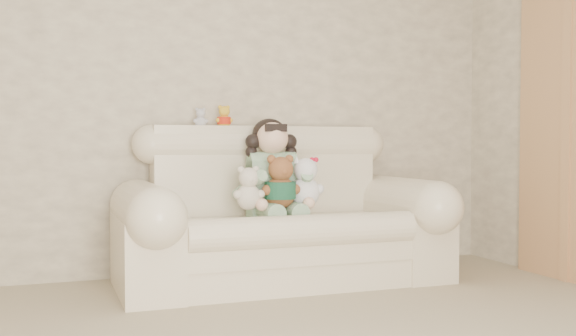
{
  "coord_description": "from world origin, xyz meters",
  "views": [
    {
      "loc": [
        -1.0,
        -2.0,
        0.9
      ],
      "look_at": [
        0.43,
        1.9,
        0.75
      ],
      "focal_mm": 40.99,
      "sensor_mm": 36.0,
      "label": 1
    }
  ],
  "objects": [
    {
      "name": "wall_back",
      "position": [
        0.0,
        2.5,
        1.3
      ],
      "size": [
        4.5,
        0.0,
        4.5
      ],
      "primitive_type": "plane",
      "rotation": [
        1.57,
        0.0,
        0.0
      ],
      "color": "beige",
      "rests_on": "ground"
    },
    {
      "name": "sofa",
      "position": [
        0.43,
        2.0,
        0.52
      ],
      "size": [
        2.1,
        0.95,
        1.03
      ],
      "primitive_type": null,
      "color": "beige",
      "rests_on": "floor"
    },
    {
      "name": "door_panel",
      "position": [
        2.22,
        1.4,
        1.05
      ],
      "size": [
        0.06,
        0.9,
        2.1
      ],
      "primitive_type": "cube",
      "color": "tan",
      "rests_on": "floor"
    },
    {
      "name": "seated_child",
      "position": [
        0.39,
        2.08,
        0.75
      ],
      "size": [
        0.42,
        0.5,
        0.66
      ],
      "primitive_type": null,
      "rotation": [
        0.0,
        0.0,
        -0.05
      ],
      "color": "#2F7C38",
      "rests_on": "sofa"
    },
    {
      "name": "brown_teddy",
      "position": [
        0.38,
        1.87,
        0.7
      ],
      "size": [
        0.29,
        0.25,
        0.39
      ],
      "primitive_type": null,
      "rotation": [
        0.0,
        0.0,
        -0.25
      ],
      "color": "brown",
      "rests_on": "sofa"
    },
    {
      "name": "white_cat",
      "position": [
        0.55,
        1.9,
        0.69
      ],
      "size": [
        0.3,
        0.27,
        0.38
      ],
      "primitive_type": null,
      "rotation": [
        0.0,
        0.0,
        -0.42
      ],
      "color": "silver",
      "rests_on": "sofa"
    },
    {
      "name": "cream_teddy",
      "position": [
        0.16,
        1.86,
        0.66
      ],
      "size": [
        0.23,
        0.19,
        0.31
      ],
      "primitive_type": null,
      "rotation": [
        0.0,
        0.0,
        0.18
      ],
      "color": "beige",
      "rests_on": "sofa"
    },
    {
      "name": "yellow_mini_bear",
      "position": [
        0.14,
        2.36,
        1.1
      ],
      "size": [
        0.14,
        0.13,
        0.18
      ],
      "primitive_type": null,
      "rotation": [
        0.0,
        0.0,
        -0.35
      ],
      "color": "yellow",
      "rests_on": "sofa"
    },
    {
      "name": "grey_mini_plush",
      "position": [
        -0.02,
        2.38,
        1.09
      ],
      "size": [
        0.11,
        0.09,
        0.16
      ],
      "primitive_type": null,
      "rotation": [
        0.0,
        0.0,
        -0.08
      ],
      "color": "silver",
      "rests_on": "sofa"
    }
  ]
}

